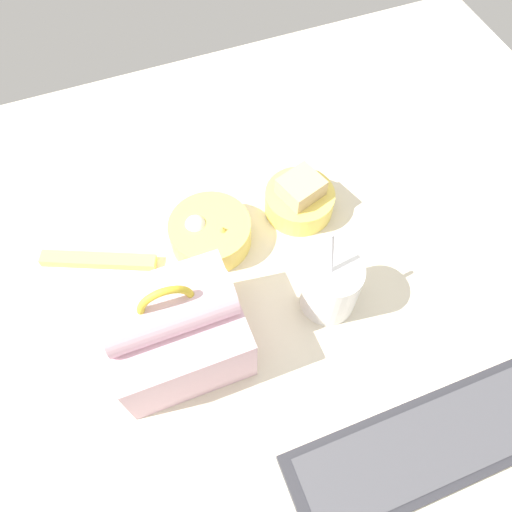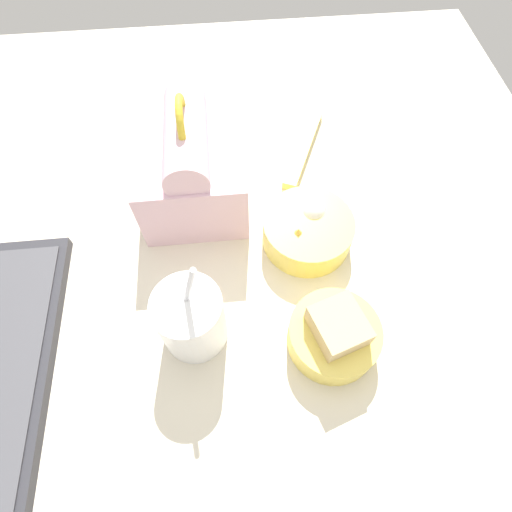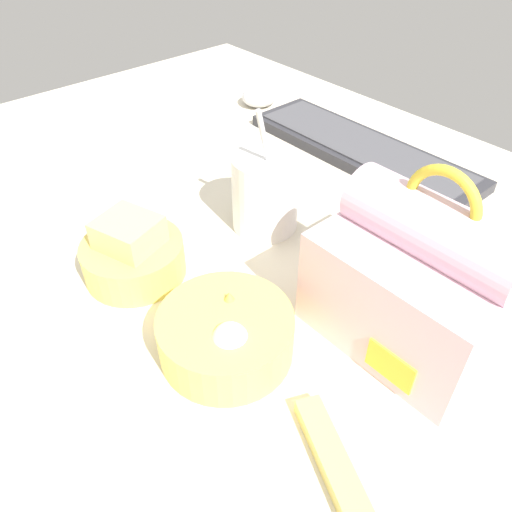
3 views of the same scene
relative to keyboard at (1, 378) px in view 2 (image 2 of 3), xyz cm
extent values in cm
cube|color=beige|center=(8.87, -34.95, -2.02)|extent=(140.00, 110.00, 2.00)
cube|color=#2D2D33|center=(0.00, 0.00, -0.12)|extent=(41.24, 12.38, 1.80)
cube|color=beige|center=(28.02, -26.06, 4.71)|extent=(18.48, 16.02, 11.46)
cylinder|color=beige|center=(28.02, -26.06, 12.18)|extent=(17.56, 6.30, 6.30)
cube|color=yellow|center=(31.25, -34.17, 2.13)|extent=(5.18, 0.30, 3.44)
torus|color=yellow|center=(28.02, -26.06, 15.01)|extent=(7.47, 1.00, 7.47)
cylinder|color=white|center=(3.98, -25.29, 4.20)|extent=(8.77, 8.77, 10.43)
cylinder|color=gold|center=(3.98, -25.29, 9.11)|extent=(7.72, 7.72, 0.60)
cylinder|color=silver|center=(4.64, -25.73, 10.54)|extent=(0.70, 3.58, 11.81)
cylinder|color=#EFD65B|center=(0.95, -43.72, 1.24)|extent=(12.15, 12.15, 4.52)
cube|color=tan|center=(0.95, -43.72, 3.73)|extent=(8.23, 7.84, 6.33)
cylinder|color=#EFD65B|center=(17.68, -42.94, 1.44)|extent=(13.78, 13.78, 4.92)
ellipsoid|color=white|center=(19.75, -43.98, 2.91)|extent=(3.75, 3.75, 4.41)
cone|color=#EFBC47|center=(15.96, -41.01, 2.79)|extent=(6.23, 6.23, 4.18)
sphere|color=black|center=(18.12, -47.12, 1.53)|extent=(1.65, 1.65, 1.65)
sphere|color=black|center=(18.70, -46.32, 1.53)|extent=(1.65, 1.65, 1.65)
cube|color=#EFD666|center=(36.69, -45.49, -0.22)|extent=(18.63, 9.99, 1.60)
camera|label=1|loc=(26.99, 2.73, 72.09)|focal=35.00mm
camera|label=2|loc=(-15.06, -31.77, 52.77)|focal=28.00mm
camera|label=3|loc=(44.78, -62.64, 39.95)|focal=35.00mm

